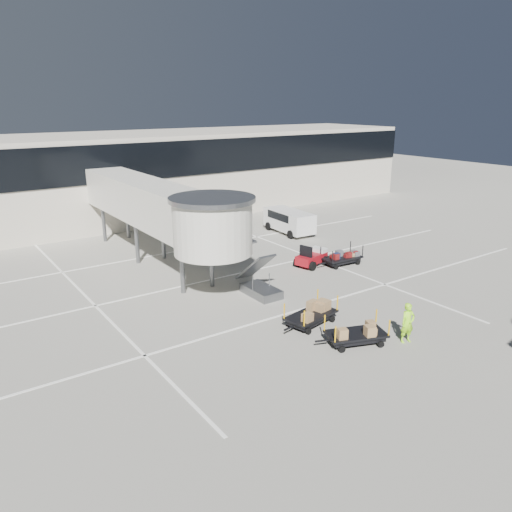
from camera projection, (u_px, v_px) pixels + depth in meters
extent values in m
plane|color=#AEAB9C|center=(337.00, 318.00, 26.42)|extent=(140.00, 140.00, 0.00)
cube|color=white|center=(312.00, 306.00, 27.98)|extent=(40.00, 0.15, 0.02)
cube|color=white|center=(244.00, 272.00, 33.47)|extent=(40.00, 0.15, 0.02)
cube|color=white|center=(194.00, 248.00, 38.95)|extent=(40.00, 0.15, 0.02)
cube|color=white|center=(303.00, 254.00, 37.52)|extent=(0.15, 30.00, 0.02)
cube|color=white|center=(90.00, 300.00, 28.79)|extent=(0.15, 30.00, 0.02)
cube|color=beige|center=(125.00, 176.00, 48.72)|extent=(64.00, 12.00, 8.00)
cube|color=black|center=(148.00, 161.00, 43.39)|extent=(64.00, 0.12, 3.20)
cube|color=silver|center=(148.00, 202.00, 34.70)|extent=(3.00, 18.00, 2.80)
cylinder|color=silver|center=(213.00, 227.00, 27.66)|extent=(4.40, 4.40, 3.00)
cylinder|color=slate|center=(212.00, 199.00, 27.18)|extent=(4.80, 4.80, 0.25)
cylinder|color=slate|center=(182.00, 270.00, 29.52)|extent=(0.28, 0.28, 2.90)
cylinder|color=slate|center=(212.00, 264.00, 30.62)|extent=(0.28, 0.28, 2.90)
cylinder|color=slate|center=(137.00, 243.00, 35.01)|extent=(0.28, 0.28, 2.90)
cylinder|color=slate|center=(163.00, 239.00, 36.10)|extent=(0.28, 0.28, 2.90)
cylinder|color=slate|center=(104.00, 224.00, 40.49)|extent=(0.28, 0.28, 2.90)
cylinder|color=slate|center=(127.00, 221.00, 41.58)|extent=(0.28, 0.28, 2.90)
cube|color=slate|center=(261.00, 291.00, 29.50)|extent=(1.40, 2.60, 0.50)
cube|color=slate|center=(255.00, 267.00, 29.57)|extent=(1.20, 2.60, 2.06)
cube|color=slate|center=(242.00, 241.00, 30.29)|extent=(1.40, 1.20, 0.12)
cube|color=maroon|center=(311.00, 258.00, 34.66)|extent=(2.59, 1.69, 0.59)
cube|color=silver|center=(319.00, 250.00, 35.19)|extent=(0.94, 1.23, 0.35)
cube|color=black|center=(306.00, 252.00, 33.98)|extent=(0.36, 0.99, 0.89)
cylinder|color=black|center=(312.00, 266.00, 33.75)|extent=(0.68, 0.40, 0.63)
cylinder|color=black|center=(297.00, 262.00, 34.56)|extent=(0.68, 0.40, 0.63)
cylinder|color=black|center=(325.00, 261.00, 34.90)|extent=(0.68, 0.40, 0.63)
cylinder|color=black|center=(310.00, 257.00, 35.70)|extent=(0.68, 0.40, 0.63)
cube|color=black|center=(341.00, 258.00, 34.91)|extent=(2.91, 1.59, 0.11)
cube|color=black|center=(341.00, 260.00, 34.96)|extent=(2.62, 1.36, 0.24)
cube|color=black|center=(322.00, 264.00, 34.09)|extent=(0.66, 0.12, 0.08)
cylinder|color=black|center=(336.00, 267.00, 34.01)|extent=(0.33, 0.15, 0.32)
cylinder|color=black|center=(324.00, 262.00, 35.05)|extent=(0.33, 0.15, 0.32)
cylinder|color=black|center=(358.00, 263.00, 34.98)|extent=(0.33, 0.15, 0.32)
cylinder|color=black|center=(346.00, 258.00, 36.02)|extent=(0.33, 0.15, 0.32)
cylinder|color=black|center=(332.00, 257.00, 33.59)|extent=(0.07, 0.07, 0.85)
cylinder|color=black|center=(321.00, 252.00, 34.63)|extent=(0.07, 0.07, 0.85)
cylinder|color=black|center=(363.00, 251.00, 34.93)|extent=(0.07, 0.07, 0.85)
cylinder|color=black|center=(350.00, 247.00, 35.97)|extent=(0.07, 0.07, 0.85)
cube|color=maroon|center=(336.00, 258.00, 34.20)|extent=(0.48, 0.35, 0.30)
cube|color=#55555B|center=(333.00, 254.00, 34.89)|extent=(0.39, 0.27, 0.34)
cube|color=maroon|center=(355.00, 253.00, 35.17)|extent=(0.41, 0.37, 0.34)
cube|color=#90774E|center=(333.00, 257.00, 34.35)|extent=(0.38, 0.38, 0.31)
cube|color=maroon|center=(336.00, 256.00, 34.50)|extent=(0.49, 0.39, 0.35)
cube|color=#55555B|center=(340.00, 257.00, 34.24)|extent=(0.41, 0.33, 0.35)
cube|color=maroon|center=(339.00, 253.00, 35.06)|extent=(0.44, 0.26, 0.37)
cube|color=#55555B|center=(333.00, 257.00, 34.42)|extent=(0.47, 0.38, 0.28)
cube|color=#162245|center=(349.00, 252.00, 35.43)|extent=(0.52, 0.38, 0.34)
cube|color=maroon|center=(353.00, 255.00, 34.91)|extent=(0.40, 0.35, 0.27)
cube|color=black|center=(356.00, 334.00, 23.51)|extent=(3.12, 2.28, 0.11)
cube|color=black|center=(356.00, 337.00, 23.56)|extent=(2.78, 1.99, 0.23)
cube|color=black|center=(322.00, 341.00, 23.13)|extent=(0.64, 0.30, 0.07)
cylinder|color=black|center=(342.00, 349.00, 22.79)|extent=(0.34, 0.23, 0.32)
cylinder|color=black|center=(331.00, 337.00, 23.96)|extent=(0.34, 0.23, 0.32)
cylinder|color=black|center=(381.00, 344.00, 23.27)|extent=(0.34, 0.23, 0.32)
cylinder|color=black|center=(368.00, 333.00, 24.43)|extent=(0.34, 0.23, 0.32)
cylinder|color=#F4AC0C|center=(335.00, 335.00, 22.47)|extent=(0.07, 0.07, 0.84)
cylinder|color=#F4AC0C|center=(325.00, 323.00, 23.64)|extent=(0.07, 0.07, 0.84)
cylinder|color=#F4AC0C|center=(389.00, 328.00, 23.13)|extent=(0.07, 0.07, 0.84)
cylinder|color=#F4AC0C|center=(376.00, 317.00, 24.29)|extent=(0.07, 0.07, 0.84)
cube|color=#9D774C|center=(372.00, 327.00, 23.73)|extent=(0.71, 0.63, 0.36)
cube|color=#9D774C|center=(352.00, 329.00, 23.44)|extent=(0.66, 0.61, 0.36)
cube|color=#9D774C|center=(346.00, 333.00, 22.99)|extent=(0.57, 0.59, 0.43)
cube|color=#9D774C|center=(360.00, 324.00, 23.88)|extent=(0.68, 0.65, 0.48)
cube|color=#9D774C|center=(356.00, 326.00, 23.73)|extent=(0.55, 0.48, 0.39)
cube|color=black|center=(311.00, 315.00, 25.56)|extent=(3.07, 1.94, 0.11)
cube|color=black|center=(311.00, 318.00, 25.61)|extent=(2.75, 1.68, 0.24)
cube|color=black|center=(289.00, 328.00, 24.40)|extent=(0.67, 0.20, 0.08)
cylinder|color=black|center=(309.00, 331.00, 24.56)|extent=(0.34, 0.19, 0.32)
cylinder|color=black|center=(289.00, 324.00, 25.41)|extent=(0.34, 0.19, 0.32)
cylinder|color=black|center=(332.00, 319.00, 25.93)|extent=(0.34, 0.19, 0.32)
cylinder|color=black|center=(313.00, 312.00, 26.78)|extent=(0.34, 0.19, 0.32)
cylinder|color=#F4AC0C|center=(304.00, 319.00, 24.07)|extent=(0.07, 0.07, 0.86)
cylinder|color=#F4AC0C|center=(284.00, 311.00, 24.92)|extent=(0.07, 0.07, 0.86)
cylinder|color=#F4AC0C|center=(337.00, 303.00, 25.94)|extent=(0.07, 0.07, 0.86)
cylinder|color=#F4AC0C|center=(318.00, 297.00, 26.80)|extent=(0.07, 0.07, 0.86)
cube|color=#9D774C|center=(306.00, 317.00, 24.72)|extent=(0.61, 0.48, 0.39)
cube|color=#9D774C|center=(302.00, 314.00, 24.90)|extent=(0.47, 0.55, 0.52)
cube|color=#9D774C|center=(315.00, 310.00, 25.52)|extent=(0.59, 0.60, 0.41)
cube|color=#9D774C|center=(295.00, 311.00, 25.31)|extent=(0.58, 0.50, 0.44)
cube|color=#9D774C|center=(305.00, 312.00, 25.18)|extent=(0.48, 0.41, 0.47)
cube|color=#9D774C|center=(318.00, 310.00, 25.51)|extent=(0.49, 0.53, 0.41)
imported|color=#9CFC1A|center=(408.00, 323.00, 23.56)|extent=(0.81, 0.63, 1.97)
cube|color=silver|center=(289.00, 220.00, 43.21)|extent=(2.38, 5.22, 1.65)
cube|color=silver|center=(275.00, 219.00, 45.16)|extent=(2.00, 0.70, 0.96)
cube|color=black|center=(288.00, 215.00, 43.25)|extent=(2.28, 3.31, 0.66)
cylinder|color=black|center=(291.00, 235.00, 41.54)|extent=(0.30, 0.74, 0.72)
cylinder|color=black|center=(310.00, 231.00, 42.55)|extent=(0.30, 0.74, 0.72)
cylinder|color=black|center=(269.00, 226.00, 44.32)|extent=(0.30, 0.74, 0.72)
cylinder|color=black|center=(287.00, 223.00, 45.32)|extent=(0.30, 0.74, 0.72)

